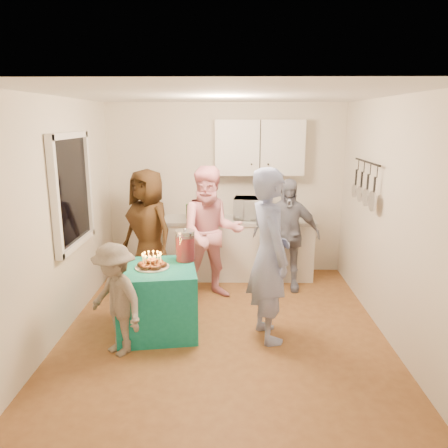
{
  "coord_description": "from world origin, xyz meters",
  "views": [
    {
      "loc": [
        0.07,
        -4.66,
        2.36
      ],
      "look_at": [
        0.0,
        0.35,
        1.15
      ],
      "focal_mm": 35.0,
      "sensor_mm": 36.0,
      "label": 1
    }
  ],
  "objects_px": {
    "punch_jar": "(185,246)",
    "party_table": "(158,299)",
    "woman_back_center": "(211,234)",
    "microwave": "(253,208)",
    "woman_back_right": "(286,235)",
    "counter": "(238,249)",
    "child_near_left": "(116,300)",
    "woman_back_left": "(148,230)",
    "man_birthday": "(269,255)"
  },
  "relations": [
    {
      "from": "woman_back_left",
      "to": "woman_back_right",
      "type": "xyz_separation_m",
      "value": [
        1.92,
        0.03,
        -0.06
      ]
    },
    {
      "from": "party_table",
      "to": "woman_back_right",
      "type": "xyz_separation_m",
      "value": [
        1.6,
        1.31,
        0.41
      ]
    },
    {
      "from": "microwave",
      "to": "counter",
      "type": "bearing_deg",
      "value": -174.06
    },
    {
      "from": "man_birthday",
      "to": "woman_back_left",
      "type": "distance_m",
      "value": 2.09
    },
    {
      "from": "punch_jar",
      "to": "party_table",
      "type": "bearing_deg",
      "value": -140.13
    },
    {
      "from": "counter",
      "to": "child_near_left",
      "type": "bearing_deg",
      "value": -119.24
    },
    {
      "from": "woman_back_right",
      "to": "child_near_left",
      "type": "height_order",
      "value": "woman_back_right"
    },
    {
      "from": "counter",
      "to": "party_table",
      "type": "relative_size",
      "value": 2.59
    },
    {
      "from": "party_table",
      "to": "man_birthday",
      "type": "relative_size",
      "value": 0.45
    },
    {
      "from": "counter",
      "to": "woman_back_left",
      "type": "distance_m",
      "value": 1.43
    },
    {
      "from": "woman_back_right",
      "to": "woman_back_center",
      "type": "bearing_deg",
      "value": -160.54
    },
    {
      "from": "child_near_left",
      "to": "woman_back_left",
      "type": "bearing_deg",
      "value": 130.82
    },
    {
      "from": "counter",
      "to": "woman_back_right",
      "type": "distance_m",
      "value": 0.9
    },
    {
      "from": "punch_jar",
      "to": "woman_back_left",
      "type": "relative_size",
      "value": 0.2
    },
    {
      "from": "party_table",
      "to": "woman_back_center",
      "type": "bearing_deg",
      "value": 60.17
    },
    {
      "from": "child_near_left",
      "to": "woman_back_center",
      "type": "bearing_deg",
      "value": 99.85
    },
    {
      "from": "microwave",
      "to": "child_near_left",
      "type": "bearing_deg",
      "value": -117.24
    },
    {
      "from": "man_birthday",
      "to": "woman_back_left",
      "type": "bearing_deg",
      "value": 32.63
    },
    {
      "from": "party_table",
      "to": "man_birthday",
      "type": "height_order",
      "value": "man_birthday"
    },
    {
      "from": "microwave",
      "to": "woman_back_right",
      "type": "relative_size",
      "value": 0.36
    },
    {
      "from": "man_birthday",
      "to": "microwave",
      "type": "bearing_deg",
      "value": -13.21
    },
    {
      "from": "microwave",
      "to": "child_near_left",
      "type": "relative_size",
      "value": 0.48
    },
    {
      "from": "woman_back_left",
      "to": "woman_back_center",
      "type": "distance_m",
      "value": 0.94
    },
    {
      "from": "microwave",
      "to": "man_birthday",
      "type": "bearing_deg",
      "value": -81.83
    },
    {
      "from": "party_table",
      "to": "punch_jar",
      "type": "bearing_deg",
      "value": 39.87
    },
    {
      "from": "woman_back_center",
      "to": "punch_jar",
      "type": "bearing_deg",
      "value": -118.24
    },
    {
      "from": "woman_back_left",
      "to": "child_near_left",
      "type": "relative_size",
      "value": 1.45
    },
    {
      "from": "punch_jar",
      "to": "man_birthday",
      "type": "xyz_separation_m",
      "value": [
        0.93,
        -0.37,
        0.01
      ]
    },
    {
      "from": "microwave",
      "to": "party_table",
      "type": "bearing_deg",
      "value": -116.84
    },
    {
      "from": "woman_back_center",
      "to": "woman_back_left",
      "type": "bearing_deg",
      "value": 153.41
    },
    {
      "from": "microwave",
      "to": "woman_back_center",
      "type": "distance_m",
      "value": 1.02
    },
    {
      "from": "punch_jar",
      "to": "child_near_left",
      "type": "relative_size",
      "value": 0.29
    },
    {
      "from": "microwave",
      "to": "punch_jar",
      "type": "relative_size",
      "value": 1.67
    },
    {
      "from": "woman_back_right",
      "to": "party_table",
      "type": "bearing_deg",
      "value": -138.45
    },
    {
      "from": "woman_back_right",
      "to": "microwave",
      "type": "bearing_deg",
      "value": 134.03
    },
    {
      "from": "punch_jar",
      "to": "woman_back_right",
      "type": "height_order",
      "value": "woman_back_right"
    },
    {
      "from": "punch_jar",
      "to": "woman_back_right",
      "type": "distance_m",
      "value": 1.68
    },
    {
      "from": "counter",
      "to": "microwave",
      "type": "relative_size",
      "value": 3.87
    },
    {
      "from": "woman_back_right",
      "to": "child_near_left",
      "type": "bearing_deg",
      "value": -134.87
    },
    {
      "from": "counter",
      "to": "punch_jar",
      "type": "height_order",
      "value": "punch_jar"
    },
    {
      "from": "party_table",
      "to": "punch_jar",
      "type": "distance_m",
      "value": 0.67
    },
    {
      "from": "man_birthday",
      "to": "child_near_left",
      "type": "height_order",
      "value": "man_birthday"
    },
    {
      "from": "man_birthday",
      "to": "party_table",
      "type": "bearing_deg",
      "value": 69.14
    },
    {
      "from": "party_table",
      "to": "punch_jar",
      "type": "xyz_separation_m",
      "value": [
        0.3,
        0.25,
        0.55
      ]
    },
    {
      "from": "counter",
      "to": "child_near_left",
      "type": "height_order",
      "value": "child_near_left"
    },
    {
      "from": "party_table",
      "to": "woman_back_center",
      "type": "distance_m",
      "value": 1.25
    },
    {
      "from": "microwave",
      "to": "woman_back_right",
      "type": "height_order",
      "value": "woman_back_right"
    },
    {
      "from": "microwave",
      "to": "woman_back_center",
      "type": "height_order",
      "value": "woman_back_center"
    },
    {
      "from": "microwave",
      "to": "woman_back_left",
      "type": "relative_size",
      "value": 0.33
    },
    {
      "from": "microwave",
      "to": "party_table",
      "type": "xyz_separation_m",
      "value": [
        -1.16,
        -1.8,
        -0.69
      ]
    }
  ]
}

